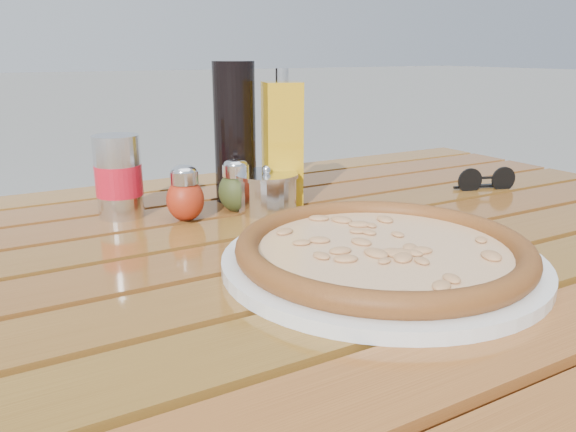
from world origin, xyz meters
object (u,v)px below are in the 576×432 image
plate (382,261)px  parmesan_tin (267,192)px  table (296,297)px  dark_bottle (235,133)px  soda_can (119,178)px  oregano_shaker (236,186)px  sunglasses (486,181)px  olive_oil_cruet (282,144)px  pepper_shaker (185,194)px  pizza (382,248)px

plate → parmesan_tin: bearing=91.1°
table → plate: plate is taller
plate → dark_bottle: bearing=92.6°
plate → soda_can: 0.41m
plate → oregano_shaker: oregano_shaker is taller
table → dark_bottle: size_ratio=6.36×
dark_bottle → soda_can: 0.20m
plate → sunglasses: (0.39, 0.20, 0.01)m
soda_can → dark_bottle: bearing=1.8°
plate → olive_oil_cruet: (0.04, 0.30, 0.09)m
pepper_shaker → dark_bottle: bearing=32.2°
oregano_shaker → sunglasses: 0.45m
table → soda_can: 0.31m
dark_bottle → pepper_shaker: bearing=-147.8°
pizza → parmesan_tin: size_ratio=3.61×
soda_can → olive_oil_cruet: olive_oil_cruet is taller
pizza → sunglasses: (0.39, 0.20, -0.01)m
olive_oil_cruet → parmesan_tin: size_ratio=1.74×
pepper_shaker → dark_bottle: (0.11, 0.07, 0.07)m
oregano_shaker → dark_bottle: (0.03, 0.06, 0.07)m
soda_can → pepper_shaker: bearing=-40.3°
olive_oil_cruet → sunglasses: bearing=-14.6°
pepper_shaker → oregano_shaker: 0.08m
plate → sunglasses: sunglasses is taller
dark_bottle → sunglasses: bearing=-20.6°
oregano_shaker → sunglasses: (0.44, -0.09, -0.02)m
table → oregano_shaker: oregano_shaker is taller
dark_bottle → pizza: bearing=-87.4°
dark_bottle → parmesan_tin: bearing=-82.6°
pepper_shaker → parmesan_tin: bearing=-7.1°
oregano_shaker → dark_bottle: dark_bottle is taller
pizza → dark_bottle: dark_bottle is taller
table → dark_bottle: (0.02, 0.23, 0.19)m
dark_bottle → sunglasses: (0.41, -0.15, -0.09)m
table → parmesan_tin: bearing=76.3°
pepper_shaker → soda_can: bearing=139.7°
oregano_shaker → dark_bottle: 0.10m
table → soda_can: bearing=125.6°
plate → oregano_shaker: size_ratio=4.39×
pizza → sunglasses: size_ratio=3.94×
olive_oil_cruet → parmesan_tin: 0.08m
pizza → oregano_shaker: (-0.04, 0.29, 0.02)m
parmesan_tin → plate: bearing=-88.9°
table → parmesan_tin: parmesan_tin is taller
pizza → oregano_shaker: 0.30m
plate → parmesan_tin: size_ratio=2.98×
oregano_shaker → pizza: bearing=-81.4°
dark_bottle → olive_oil_cruet: bearing=-49.4°
oregano_shaker → sunglasses: size_ratio=0.74×
plate → soda_can: (-0.20, 0.35, 0.05)m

